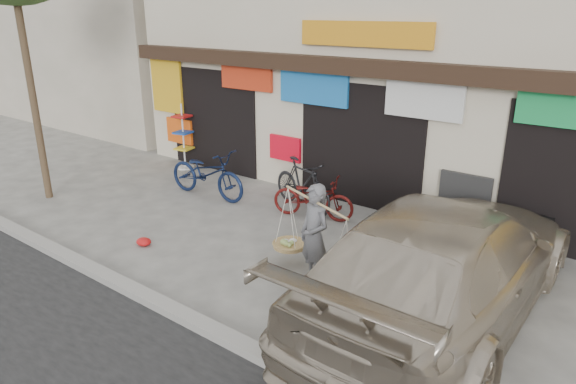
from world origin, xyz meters
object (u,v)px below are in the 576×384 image
Objects in this scene: bike_1 at (303,184)px; display_rack at (184,143)px; street_vendor at (314,240)px; bike_2 at (313,197)px; suv at (444,260)px; bike_0 at (207,173)px.

display_rack is (-4.40, 0.51, 0.16)m from bike_1.
street_vendor is 1.09× the size of display_rack.
display_rack reaches higher than bike_2.
bike_1 is 1.06× the size of bike_2.
display_rack reaches higher than suv.
bike_0 is 2.51m from display_rack.
suv is (6.26, -1.48, 0.30)m from bike_0.
suv is at bearing -134.71° from bike_2.
suv is at bearing -102.66° from bike_1.
street_vendor is 0.32× the size of suv.
bike_1 is (-2.09, 2.58, -0.22)m from street_vendor.
display_rack is at bearing 175.96° from street_vendor.
bike_0 is (-4.31, 1.85, -0.20)m from street_vendor.
display_rack reaches higher than bike_1.
street_vendor reaches higher than bike_2.
bike_1 is 0.59m from bike_2.
suv reaches higher than bike_2.
bike_2 is (2.72, 0.42, -0.11)m from bike_0.
bike_1 is 4.43m from display_rack.
bike_0 is 1.17× the size of bike_1.
street_vendor is at bearing -25.49° from display_rack.
bike_0 is at bearing 124.15° from bike_1.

